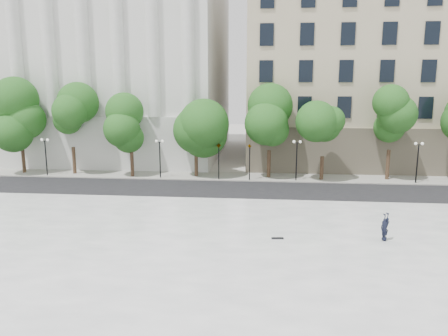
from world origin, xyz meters
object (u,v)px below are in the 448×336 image
at_px(traffic_light_west, 219,143).
at_px(traffic_light_east, 250,145).
at_px(person_lying, 384,237).
at_px(skateboard, 278,238).

height_order(traffic_light_west, traffic_light_east, traffic_light_west).
relative_size(person_lying, skateboard, 2.31).
relative_size(traffic_light_east, person_lying, 2.48).
bearing_deg(person_lying, traffic_light_east, 79.96).
bearing_deg(person_lying, skateboard, 145.60).
relative_size(traffic_light_east, skateboard, 5.72).
xyz_separation_m(person_lying, skateboard, (-6.27, -0.28, -0.19)).
relative_size(traffic_light_west, traffic_light_east, 1.03).
distance_m(traffic_light_east, person_lying, 19.17).
relative_size(traffic_light_west, skateboard, 5.89).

